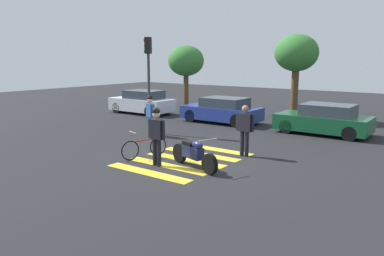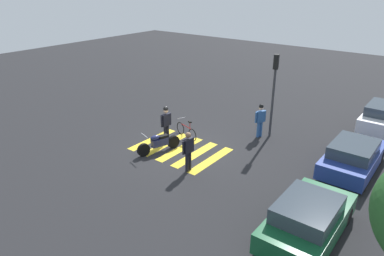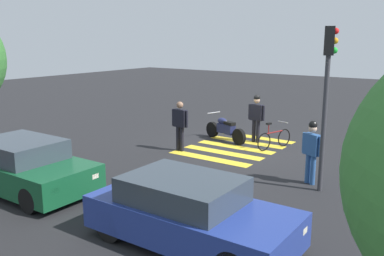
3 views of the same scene
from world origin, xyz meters
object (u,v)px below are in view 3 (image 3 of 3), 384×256
object	(u,v)px
car_blue_hatchback	(190,213)
leaning_bicycle	(274,139)
car_green_compact	(24,167)
police_motorcycle	(225,129)
pedestrian_bystander	(312,148)
officer_by_motorcycle	(256,115)
traffic_light_pole	(327,83)
officer_on_foot	(180,123)

from	to	relation	value
car_blue_hatchback	leaning_bicycle	bearing A→B (deg)	-77.60
car_green_compact	leaning_bicycle	bearing A→B (deg)	-114.94
police_motorcycle	pedestrian_bystander	bearing A→B (deg)	146.86
pedestrian_bystander	car_blue_hatchback	bearing A→B (deg)	81.55
police_motorcycle	car_blue_hatchback	distance (m)	8.43
leaning_bicycle	pedestrian_bystander	distance (m)	3.77
pedestrian_bystander	car_green_compact	xyz separation A→B (m)	(5.92, 4.78, -0.38)
officer_by_motorcycle	traffic_light_pole	xyz separation A→B (m)	(-3.75, 3.73, 1.74)
car_blue_hatchback	car_green_compact	distance (m)	5.22
police_motorcycle	leaning_bicycle	bearing A→B (deg)	179.91
officer_on_foot	officer_by_motorcycle	xyz separation A→B (m)	(-1.62, -2.65, 0.06)
officer_on_foot	car_green_compact	xyz separation A→B (m)	(0.97, 5.47, -0.37)
police_motorcycle	traffic_light_pole	xyz separation A→B (m)	(-4.82, 3.25, 2.37)
police_motorcycle	traffic_light_pole	size ratio (longest dim) A/B	0.50
leaning_bicycle	car_blue_hatchback	world-z (taller)	car_blue_hatchback
police_motorcycle	officer_on_foot	distance (m)	2.31
police_motorcycle	car_green_compact	distance (m)	7.80
officer_on_foot	traffic_light_pole	size ratio (longest dim) A/B	0.42
pedestrian_bystander	traffic_light_pole	size ratio (longest dim) A/B	0.42
police_motorcycle	car_green_compact	size ratio (longest dim) A/B	0.53
officer_by_motorcycle	car_green_compact	world-z (taller)	officer_by_motorcycle
police_motorcycle	pedestrian_bystander	distance (m)	5.28
car_green_compact	police_motorcycle	bearing A→B (deg)	-101.23
officer_on_foot	pedestrian_bystander	distance (m)	5.00
officer_by_motorcycle	car_green_compact	xyz separation A→B (m)	(2.58, 8.12, -0.44)
officer_on_foot	traffic_light_pole	xyz separation A→B (m)	(-5.37, 1.07, 1.81)
traffic_light_pole	officer_by_motorcycle	bearing A→B (deg)	-44.82
car_blue_hatchback	traffic_light_pole	xyz separation A→B (m)	(-1.12, -4.32, 2.18)
police_motorcycle	officer_on_foot	bearing A→B (deg)	75.73
traffic_light_pole	police_motorcycle	bearing A→B (deg)	-34.01
officer_on_foot	officer_by_motorcycle	bearing A→B (deg)	-121.37
officer_on_foot	car_blue_hatchback	size ratio (longest dim) A/B	0.43
officer_by_motorcycle	pedestrian_bystander	xyz separation A→B (m)	(-3.33, 3.35, -0.06)
police_motorcycle	pedestrian_bystander	size ratio (longest dim) A/B	1.20
police_motorcycle	officer_on_foot	world-z (taller)	officer_on_foot
police_motorcycle	car_blue_hatchback	world-z (taller)	car_blue_hatchback
leaning_bicycle	car_blue_hatchback	xyz separation A→B (m)	(-1.66, 7.57, 0.27)
pedestrian_bystander	car_blue_hatchback	xyz separation A→B (m)	(0.70, 4.70, -0.38)
officer_on_foot	car_blue_hatchback	bearing A→B (deg)	128.27
officer_on_foot	traffic_light_pole	world-z (taller)	traffic_light_pole
car_blue_hatchback	officer_by_motorcycle	bearing A→B (deg)	-71.87
leaning_bicycle	officer_on_foot	bearing A→B (deg)	40.01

